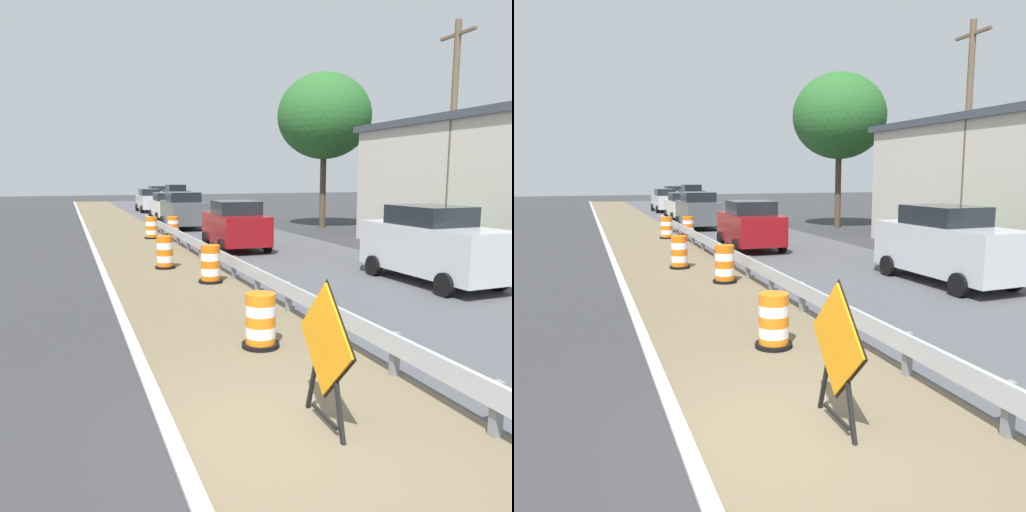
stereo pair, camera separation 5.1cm
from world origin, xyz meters
TOP-DOWN VIEW (x-y plane):
  - ground_plane at (0.00, 0.00)m, footprint 160.00×160.00m
  - median_dirt_strip at (0.69, 0.00)m, footprint 3.78×120.00m
  - curb_near_edge at (-1.30, 0.00)m, footprint 0.20×120.00m
  - guardrail_median at (2.34, 3.25)m, footprint 0.18×47.73m
  - warning_sign_diamond at (0.58, 0.07)m, footprint 0.11×1.53m
  - traffic_barrel_nearest at (0.90, 3.18)m, footprint 0.69×0.69m
  - traffic_barrel_close at (1.58, 9.15)m, footprint 0.71×0.71m
  - traffic_barrel_mid at (0.75, 11.96)m, footprint 0.68×0.68m
  - traffic_barrel_far at (1.66, 20.59)m, footprint 0.73×0.73m
  - traffic_barrel_farther at (2.99, 21.86)m, footprint 0.75×0.75m
  - car_lead_near_lane at (4.45, 31.43)m, footprint 2.11×4.37m
  - car_trailing_near_lane at (7.87, 44.90)m, footprint 2.04×4.48m
  - car_lead_far_lane at (4.21, 25.06)m, footprint 2.23×4.70m
  - car_mid_far_lane at (7.68, 6.90)m, footprint 2.22×4.83m
  - car_trailing_far_lane at (4.42, 15.56)m, footprint 2.28×4.41m
  - car_distant_a at (7.67, 54.21)m, footprint 2.17×4.76m
  - car_distant_b at (4.51, 39.97)m, footprint 1.96×4.52m
  - utility_pole_near at (11.45, 10.73)m, footprint 0.24×1.80m
  - bush_roadside at (9.73, 9.96)m, footprint 3.19×3.19m
  - tree_roadside at (12.22, 22.59)m, footprint 5.51×5.51m

SIDE VIEW (x-z plane):
  - ground_plane at x=0.00m, z-range 0.00..0.00m
  - median_dirt_strip at x=0.69m, z-range 0.00..0.01m
  - curb_near_edge at x=-1.30m, z-range -0.05..0.06m
  - traffic_barrel_farther at x=2.99m, z-range -0.05..0.93m
  - traffic_barrel_nearest at x=0.90m, z-range -0.05..0.96m
  - traffic_barrel_far at x=1.66m, z-range -0.05..1.03m
  - traffic_barrel_close at x=1.58m, z-range -0.05..1.06m
  - traffic_barrel_mid at x=0.75m, z-range -0.05..1.06m
  - guardrail_median at x=2.34m, z-range 0.16..0.87m
  - bush_roadside at x=9.73m, z-range 0.00..1.60m
  - car_lead_near_lane at x=4.45m, z-range 0.00..1.92m
  - car_distant_a at x=7.67m, z-range 0.01..1.92m
  - car_distant_b at x=4.51m, z-range 0.00..1.98m
  - car_trailing_far_lane at x=4.42m, z-range 0.00..2.07m
  - warning_sign_diamond at x=0.58m, z-range 0.09..1.99m
  - car_lead_far_lane at x=4.21m, z-range 0.00..2.16m
  - car_trailing_near_lane at x=7.87m, z-range 0.00..2.23m
  - car_mid_far_lane at x=7.68m, z-range 0.00..2.26m
  - utility_pole_near at x=11.45m, z-range 0.16..8.89m
  - tree_roadside at x=12.22m, z-range 2.02..11.07m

